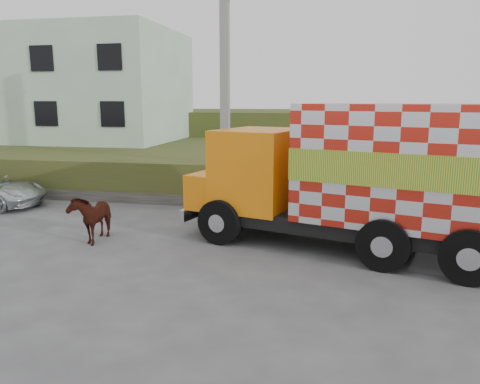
% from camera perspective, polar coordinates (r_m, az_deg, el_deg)
% --- Properties ---
extents(ground, '(120.00, 120.00, 0.00)m').
position_cam_1_polar(ground, '(12.66, -2.12, -6.12)').
color(ground, '#474749').
rests_on(ground, ground).
extents(embankment, '(40.00, 12.00, 1.50)m').
position_cam_1_polar(embankment, '(22.13, 3.97, 3.33)').
color(embankment, '#324C19').
rests_on(embankment, ground).
extents(embankment_far, '(40.00, 12.00, 3.00)m').
position_cam_1_polar(embankment_far, '(33.94, 6.69, 7.28)').
color(embankment_far, '#324C19').
rests_on(embankment_far, ground).
extents(retaining_strip, '(16.00, 0.50, 0.40)m').
position_cam_1_polar(retaining_strip, '(17.04, -5.35, -0.93)').
color(retaining_strip, '#595651').
rests_on(retaining_strip, ground).
extents(building, '(10.00, 8.00, 6.00)m').
position_cam_1_polar(building, '(28.37, -18.18, 12.13)').
color(building, '#BAD9BD').
rests_on(building, embankment).
extents(utility_pole, '(1.20, 0.30, 8.00)m').
position_cam_1_polar(utility_pole, '(16.79, -1.84, 12.24)').
color(utility_pole, gray).
rests_on(utility_pole, ground).
extents(cargo_truck, '(8.63, 4.82, 3.67)m').
position_cam_1_polar(cargo_truck, '(12.02, 14.44, 1.88)').
color(cargo_truck, black).
rests_on(cargo_truck, ground).
extents(cow, '(0.82, 1.61, 1.32)m').
position_cam_1_polar(cow, '(13.28, -17.58, -2.86)').
color(cow, '#381C0E').
rests_on(cow, ground).
extents(pedestrian, '(0.74, 0.63, 1.72)m').
position_cam_1_polar(pedestrian, '(18.51, 8.41, 6.72)').
color(pedestrian, '#312F2C').
rests_on(pedestrian, embankment).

